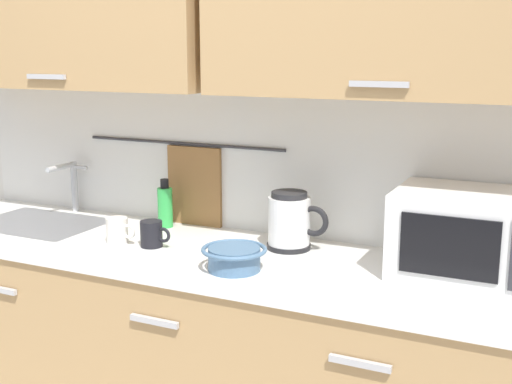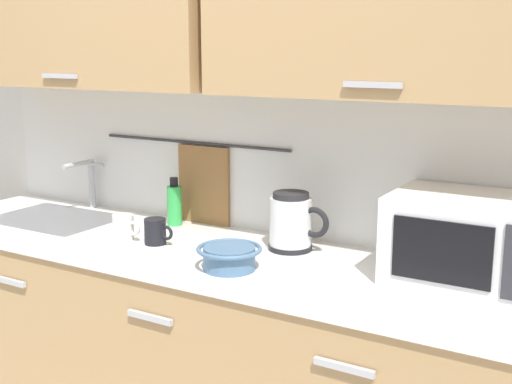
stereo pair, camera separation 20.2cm
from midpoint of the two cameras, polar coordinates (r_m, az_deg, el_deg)
counter_unit at (r=2.58m, az=-7.02°, el=-14.26°), size 2.53×0.64×0.90m
back_wall_assembly at (r=2.51m, az=-4.59°, el=10.30°), size 3.70×0.41×2.50m
sink_faucet at (r=3.02m, az=-17.45°, el=0.97°), size 0.09×0.17×0.22m
microwave at (r=2.15m, az=15.34°, el=-3.54°), size 0.46×0.35×0.27m
electric_kettle at (r=2.36m, az=0.51°, el=-2.55°), size 0.23×0.16×0.21m
dish_soap_bottle at (r=2.70m, az=-9.93°, el=-1.21°), size 0.06×0.06×0.20m
mug_near_sink at (r=2.52m, az=-14.04°, el=-3.25°), size 0.12×0.08×0.09m
mixing_bowl at (r=2.16m, az=-4.58°, el=-5.60°), size 0.21×0.21×0.08m
mug_by_kettle at (r=2.45m, az=-11.26°, el=-3.57°), size 0.12×0.08×0.09m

